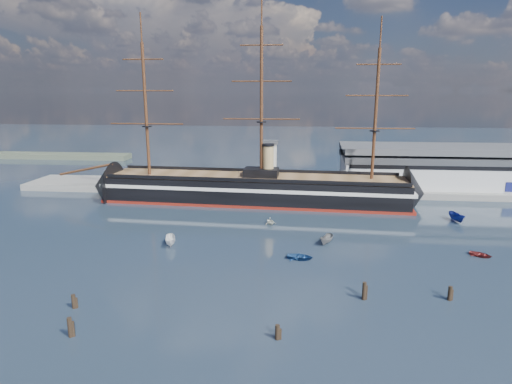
{
  "coord_description": "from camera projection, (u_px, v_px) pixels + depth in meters",
  "views": [
    {
      "loc": [
        11.67,
        -63.53,
        32.5
      ],
      "look_at": [
        2.11,
        35.0,
        9.0
      ],
      "focal_mm": 30.0,
      "sensor_mm": 36.0,
      "label": 1
    }
  ],
  "objects": [
    {
      "name": "ground",
      "position": [
        250.0,
        222.0,
        108.86
      ],
      "size": [
        600.0,
        600.0,
        0.0
      ],
      "primitive_type": "plane",
      "color": "#1F2E3A",
      "rests_on": "ground"
    },
    {
      "name": "quay",
      "position": [
        291.0,
        191.0,
        142.79
      ],
      "size": [
        180.0,
        18.0,
        2.0
      ],
      "primitive_type": "cube",
      "color": "slate",
      "rests_on": "ground"
    },
    {
      "name": "warehouse",
      "position": [
        438.0,
        167.0,
        140.3
      ],
      "size": [
        63.0,
        21.0,
        11.6
      ],
      "color": "#B7BABC",
      "rests_on": "ground"
    },
    {
      "name": "quay_tower",
      "position": [
        270.0,
        163.0,
        138.29
      ],
      "size": [
        5.0,
        5.0,
        15.0
      ],
      "color": "silver",
      "rests_on": "ground"
    },
    {
      "name": "warship",
      "position": [
        249.0,
        189.0,
        127.53
      ],
      "size": [
        113.31,
        21.2,
        53.94
      ],
      "rotation": [
        0.0,
        0.0,
        -0.06
      ],
      "color": "black",
      "rests_on": "ground"
    },
    {
      "name": "motorboat_a",
      "position": [
        171.0,
        246.0,
        91.98
      ],
      "size": [
        6.91,
        4.13,
        2.6
      ],
      "primitive_type": "imported",
      "rotation": [
        0.0,
        0.0,
        0.29
      ],
      "color": "white",
      "rests_on": "ground"
    },
    {
      "name": "motorboat_b",
      "position": [
        300.0,
        259.0,
        84.56
      ],
      "size": [
        1.73,
        3.36,
        1.5
      ],
      "primitive_type": "imported",
      "rotation": [
        0.0,
        0.0,
        1.43
      ],
      "color": "navy",
      "rests_on": "ground"
    },
    {
      "name": "motorboat_c",
      "position": [
        327.0,
        244.0,
        92.99
      ],
      "size": [
        6.28,
        4.6,
        2.37
      ],
      "primitive_type": "imported",
      "rotation": [
        0.0,
        0.0,
        -0.46
      ],
      "color": "slate",
      "rests_on": "ground"
    },
    {
      "name": "motorboat_d",
      "position": [
        270.0,
        224.0,
        106.59
      ],
      "size": [
        5.68,
        4.65,
        1.93
      ],
      "primitive_type": "imported",
      "rotation": [
        0.0,
        0.0,
        0.54
      ],
      "color": "silver",
      "rests_on": "ground"
    },
    {
      "name": "motorboat_e",
      "position": [
        480.0,
        256.0,
        86.0
      ],
      "size": [
        2.37,
        2.74,
        1.22
      ],
      "primitive_type": "imported",
      "rotation": [
        0.0,
        0.0,
        0.95
      ],
      "color": "maroon",
      "rests_on": "ground"
    },
    {
      "name": "motorboat_f",
      "position": [
        456.0,
        222.0,
        108.83
      ],
      "size": [
        7.41,
        4.02,
        2.81
      ],
      "primitive_type": "imported",
      "rotation": [
        0.0,
        0.0,
        0.22
      ],
      "color": "navy",
      "rests_on": "ground"
    },
    {
      "name": "piling_near_left",
      "position": [
        74.0,
        308.0,
        65.56
      ],
      "size": [
        0.64,
        0.64,
        2.97
      ],
      "primitive_type": "cylinder",
      "color": "black",
      "rests_on": "ground"
    },
    {
      "name": "piling_near_mid",
      "position": [
        277.0,
        339.0,
        57.35
      ],
      "size": [
        0.64,
        0.64,
        2.81
      ],
      "primitive_type": "cylinder",
      "color": "black",
      "rests_on": "ground"
    },
    {
      "name": "piling_near_right",
      "position": [
        364.0,
        299.0,
        68.26
      ],
      "size": [
        0.64,
        0.64,
        3.67
      ],
      "primitive_type": "cylinder",
      "color": "black",
      "rests_on": "ground"
    },
    {
      "name": "piling_far_right",
      "position": [
        449.0,
        300.0,
        68.02
      ],
      "size": [
        0.64,
        0.64,
        3.09
      ],
      "primitive_type": "cylinder",
      "color": "black",
      "rests_on": "ground"
    },
    {
      "name": "piling_extra",
      "position": [
        71.0,
        337.0,
        57.96
      ],
      "size": [
        0.64,
        0.64,
        3.54
      ],
      "primitive_type": "cylinder",
      "color": "black",
      "rests_on": "ground"
    }
  ]
}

